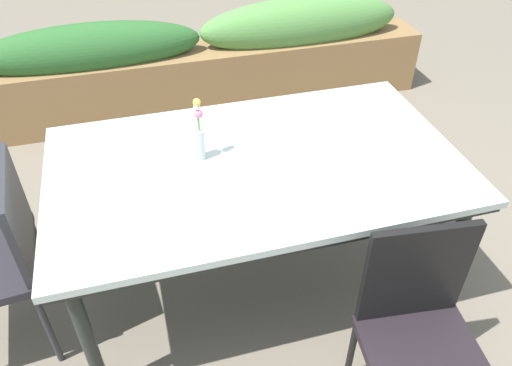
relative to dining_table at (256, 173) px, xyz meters
The scene contains 5 objects.
ground_plane 0.73m from the dining_table, 96.96° to the right, with size 12.00×12.00×0.00m, color #756B5B.
dining_table is the anchor object (origin of this frame).
chair_near_right 0.91m from the dining_table, 62.63° to the right, with size 0.46×0.46×0.90m.
flower_vase 0.30m from the dining_table, 158.25° to the left, with size 0.05×0.05×0.29m.
planter_box 1.89m from the dining_table, 87.00° to the left, with size 3.49×0.38×0.81m.
Camera 1 is at (-0.45, -1.59, 2.08)m, focal length 35.41 mm.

